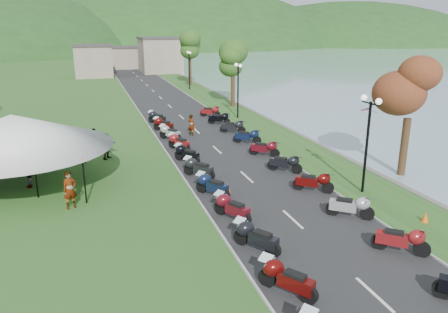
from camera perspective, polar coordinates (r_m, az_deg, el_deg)
road at (r=41.99m, az=-5.58°, el=5.16°), size 7.00×120.00×0.02m
hills_backdrop at (r=200.63m, az=-15.45°, el=13.83°), size 360.00×120.00×76.00m
far_building at (r=85.72m, az=-13.42°, el=12.40°), size 18.00×16.00×5.00m
moto_row_left at (r=18.39m, az=2.55°, el=-8.59°), size 2.60×47.01×1.10m
moto_row_right at (r=23.35m, az=11.58°, el=-3.27°), size 2.60×42.99×1.10m
vendor_tent_main at (r=25.58m, az=-25.54°, el=0.57°), size 6.77×6.77×4.00m
tree_lakeside at (r=26.78m, az=22.97°, el=5.57°), size 2.75×2.75×7.64m
pedestrian_a at (r=22.33m, az=-19.25°, el=-6.37°), size 0.83×0.75×1.86m
pedestrian_b at (r=33.63m, az=-22.97°, el=0.93°), size 1.01×0.74×1.85m
pedestrian_c at (r=25.91m, az=-24.10°, el=-3.71°), size 0.90×1.23×1.76m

